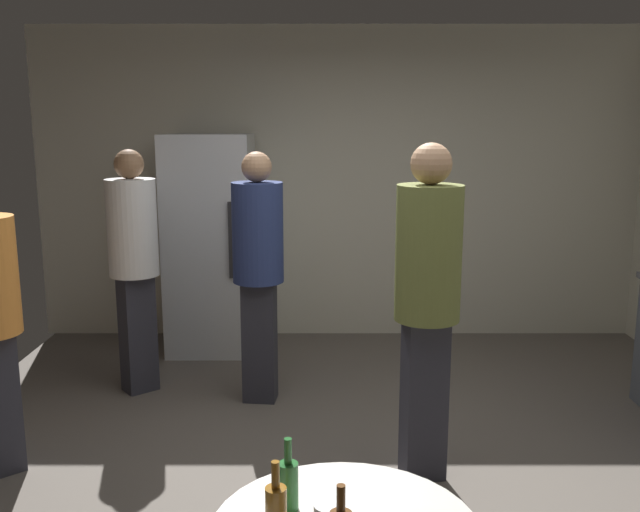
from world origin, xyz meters
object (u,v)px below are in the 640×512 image
(beer_bottle_green, at_px, (291,483))
(person_in_navy_shirt, at_px, (261,258))
(person_in_white_shirt, at_px, (137,252))
(refrigerator, at_px, (214,244))
(person_in_olive_shirt, at_px, (431,287))
(beer_bottle_amber, at_px, (279,509))

(beer_bottle_green, bearing_deg, person_in_navy_shirt, 97.01)
(person_in_navy_shirt, height_order, person_in_white_shirt, person_in_white_shirt)
(beer_bottle_green, relative_size, person_in_navy_shirt, 0.13)
(refrigerator, bearing_deg, person_in_olive_shirt, -55.83)
(person_in_navy_shirt, bearing_deg, person_in_white_shirt, -95.11)
(beer_bottle_amber, relative_size, beer_bottle_green, 1.00)
(beer_bottle_amber, relative_size, person_in_olive_shirt, 0.13)
(person_in_olive_shirt, bearing_deg, person_in_white_shirt, -133.80)
(beer_bottle_green, height_order, person_in_olive_shirt, person_in_olive_shirt)
(beer_bottle_green, height_order, person_in_navy_shirt, person_in_navy_shirt)
(person_in_white_shirt, bearing_deg, person_in_navy_shirt, 39.14)
(beer_bottle_amber, xyz_separation_m, person_in_white_shirt, (-1.17, 2.89, 0.19))
(person_in_white_shirt, bearing_deg, person_in_olive_shirt, 16.95)
(refrigerator, bearing_deg, person_in_white_shirt, -112.45)
(refrigerator, distance_m, beer_bottle_green, 3.77)
(beer_bottle_amber, height_order, person_in_olive_shirt, person_in_olive_shirt)
(beer_bottle_green, xyz_separation_m, person_in_white_shirt, (-1.20, 2.75, 0.19))
(beer_bottle_green, xyz_separation_m, person_in_navy_shirt, (-0.32, 2.58, 0.18))
(person_in_olive_shirt, bearing_deg, person_in_navy_shirt, -147.55)
(person_in_olive_shirt, distance_m, person_in_white_shirt, 2.21)
(person_in_navy_shirt, height_order, person_in_olive_shirt, person_in_olive_shirt)
(beer_bottle_green, distance_m, person_in_navy_shirt, 2.60)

